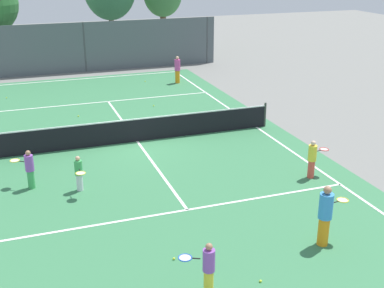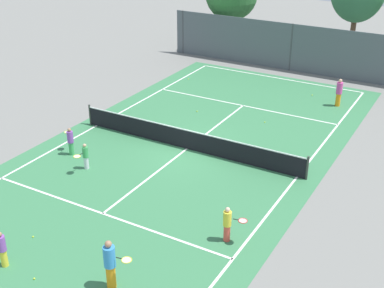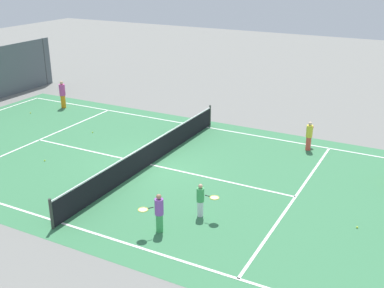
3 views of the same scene
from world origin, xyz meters
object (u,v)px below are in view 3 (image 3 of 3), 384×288
Objects in this scene: tennis_ball_3 at (93,132)px; tennis_ball_7 at (165,152)px; player_2 at (201,200)px; tennis_ball_5 at (138,171)px; player_3 at (159,212)px; tennis_ball_6 at (45,161)px; tennis_ball_4 at (357,227)px; player_0 at (63,94)px; player_5 at (309,135)px; tennis_ball_2 at (30,113)px.

tennis_ball_3 is 1.00× the size of tennis_ball_7.
player_2 is 18.43× the size of tennis_ball_5.
player_3 is 7.90m from tennis_ball_6.
tennis_ball_4 is (-3.23, -13.59, 0.00)m from tennis_ball_3.
player_0 reaches higher than player_5.
player_3 reaches higher than tennis_ball_2.
player_3 is 20.37× the size of tennis_ball_4.
player_3 is at bearing -126.70° from player_0.
player_3 is at bearing 153.33° from player_2.
tennis_ball_5 and tennis_ball_7 have the same top height.
player_2 reaches higher than tennis_ball_4.
player_2 is at bearing -117.42° from tennis_ball_5.
tennis_ball_5 is at bearing 62.58° from player_2.
tennis_ball_2 is 1.00× the size of tennis_ball_6.
tennis_ball_4 is 13.12m from tennis_ball_6.
player_3 is 10.23m from tennis_ball_3.
tennis_ball_3 is (-2.69, -4.32, -0.79)m from player_0.
tennis_ball_3 is at bearing 7.07° from tennis_ball_6.
tennis_ball_6 is at bearing 124.38° from player_5.
player_3 is 20.37× the size of tennis_ball_7.
player_5 is 20.77× the size of tennis_ball_5.
player_3 reaches higher than tennis_ball_7.
tennis_ball_4 is at bearing -70.96° from player_2.
player_0 reaches higher than tennis_ball_6.
tennis_ball_4 is at bearing -108.28° from player_0.
player_0 reaches higher than player_2.
tennis_ball_5 is 1.00× the size of tennis_ball_7.
tennis_ball_4 is 1.00× the size of tennis_ball_6.
tennis_ball_5 is (2.06, 3.98, -0.60)m from player_2.
player_5 is at bearing -14.41° from player_3.
tennis_ball_6 is (-6.56, -4.80, -0.79)m from player_0.
tennis_ball_3 is (6.44, 7.92, -0.67)m from player_3.
player_5 is 20.77× the size of tennis_ball_7.
player_5 is at bearing -44.46° from tennis_ball_5.
tennis_ball_4 is at bearing -87.19° from tennis_ball_6.
tennis_ball_6 is 1.00× the size of tennis_ball_7.
player_5 is 20.77× the size of tennis_ball_2.
player_5 is (7.77, -1.62, 0.08)m from player_2.
tennis_ball_6 is (2.56, 7.44, -0.67)m from player_3.
tennis_ball_4 is at bearing -92.39° from tennis_ball_5.
tennis_ball_5 is 1.00× the size of tennis_ball_6.
player_5 is at bearing -89.36° from player_0.
player_2 is 1.70m from player_3.
tennis_ball_6 is (-4.78, -5.70, 0.00)m from tennis_ball_2.
player_0 is at bearing 71.72° from tennis_ball_4.
tennis_ball_2 is (5.83, 13.90, -0.60)m from player_2.
player_5 is 10.71m from tennis_ball_3.
tennis_ball_5 is 2.25m from tennis_ball_7.
player_2 is 7.94m from player_5.
player_2 reaches higher than tennis_ball_2.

